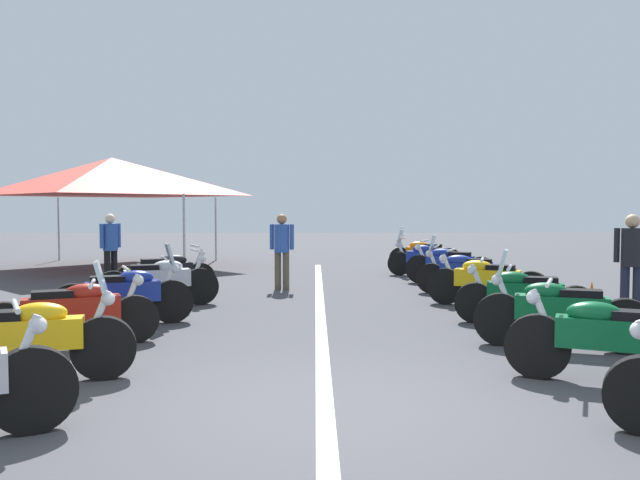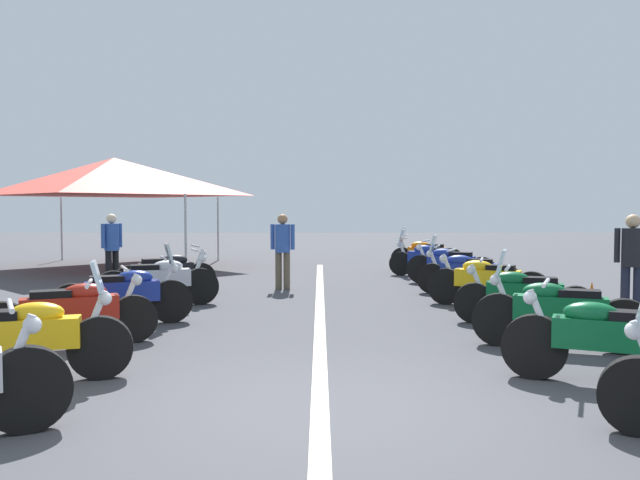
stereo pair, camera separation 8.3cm
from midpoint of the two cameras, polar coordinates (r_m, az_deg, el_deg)
The scene contains 20 objects.
ground_plane at distance 5.68m, azimuth 0.03°, elevation -15.05°, with size 80.00×80.00×0.00m, color #424247.
lane_centre_stripe at distance 9.79m, azimuth -0.17°, elevation -7.41°, with size 20.22×0.16×0.01m, color beige.
motorcycle_left_row_1 at distance 7.10m, azimuth -24.86°, elevation -7.78°, with size 0.86×2.15×1.21m.
motorcycle_left_row_2 at distance 8.72m, azimuth -21.09°, elevation -5.89°, with size 1.04×2.03×0.99m.
motorcycle_left_row_3 at distance 10.08m, azimuth -16.95°, elevation -4.55°, with size 0.91×1.99×1.22m.
motorcycle_left_row_4 at distance 11.81m, azimuth -14.18°, elevation -3.47°, with size 0.95×2.07×1.01m.
motorcycle_left_row_5 at distance 13.44m, azimuth -13.53°, elevation -2.77°, with size 1.04×1.90×0.99m.
motorcycle_right_row_1 at distance 7.03m, azimuth 23.89°, elevation -7.92°, with size 1.01×1.96×1.01m.
motorcycle_right_row_2 at distance 8.54m, azimuth 19.96°, elevation -5.88°, with size 0.96×2.03×1.22m.
motorcycle_right_row_3 at distance 10.14m, azimuth 17.19°, elevation -4.64°, with size 0.88×2.01×0.99m.
motorcycle_right_row_4 at distance 11.83m, azimuth 14.19°, elevation -3.47°, with size 1.05×2.01×1.01m.
motorcycle_right_row_5 at distance 13.36m, azimuth 12.55°, elevation -2.75°, with size 0.92×2.02×1.20m.
motorcycle_right_row_6 at distance 15.03m, azimuth 11.10°, elevation -2.11°, with size 1.03×1.92×1.01m.
motorcycle_right_row_7 at distance 16.77m, azimuth 9.35°, elevation -1.59°, with size 0.94×2.10×1.20m.
motorcycle_right_row_8 at distance 18.32m, azimuth 8.98°, elevation -1.20°, with size 0.85×1.97×1.21m.
traffic_cone_1 at distance 10.90m, azimuth 22.53°, elevation -5.04°, with size 0.36×0.36×0.61m.
bystander_0 at distance 13.86m, azimuth -3.54°, elevation -0.49°, with size 0.32×0.52×1.61m.
bystander_2 at distance 15.12m, azimuth -18.07°, elevation -0.35°, with size 0.44×0.36×1.61m.
bystander_4 at distance 11.43m, azimuth 25.50°, elevation -1.37°, with size 0.32×0.49×1.64m.
event_tent at distance 19.86m, azimuth -17.92°, elevation 5.31°, with size 5.78×5.78×3.20m.
Camera 1 is at (-5.41, 0.09, 1.75)m, focal length 36.45 mm.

